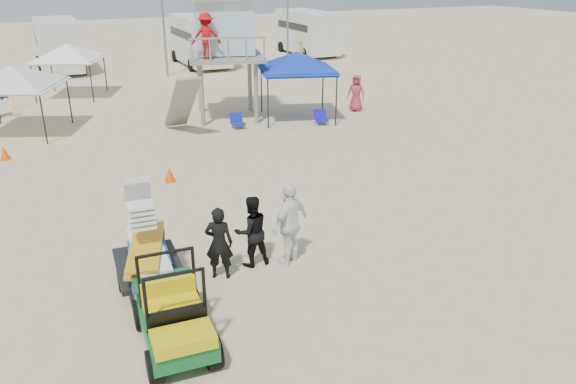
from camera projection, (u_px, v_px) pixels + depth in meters
name	position (u px, v px, depth m)	size (l,w,h in m)	color
ground	(326.00, 304.00, 11.49)	(140.00, 140.00, 0.00)	beige
utility_cart	(172.00, 309.00, 9.92)	(1.24, 2.30, 1.71)	#0E5A25
surf_trailer	(146.00, 249.00, 11.86)	(1.41, 2.48, 2.16)	black
man_left	(219.00, 243.00, 12.20)	(0.61, 0.40, 1.68)	black
man_mid	(251.00, 231.00, 12.74)	(0.82, 0.64, 1.69)	black
man_right	(290.00, 223.00, 12.80)	(1.15, 0.48, 1.96)	white
lifeguard_tower	(222.00, 32.00, 24.24)	(3.85, 3.85, 5.09)	gray
canopy_blue	(297.00, 55.00, 24.42)	(3.84, 3.84, 3.39)	black
canopy_white_a	(11.00, 69.00, 22.24)	(4.26, 4.26, 3.18)	black
canopy_white_c	(66.00, 46.00, 28.75)	(3.88, 3.88, 3.15)	black
umbrella_b	(12.00, 93.00, 26.83)	(1.70, 1.73, 1.56)	orange
cone_near	(170.00, 174.00, 17.93)	(0.34, 0.34, 0.50)	#FF4708
cone_far	(4.00, 153.00, 19.98)	(0.34, 0.34, 0.50)	#F45407
beach_chair_b	(321.00, 117.00, 24.44)	(0.67, 0.73, 0.64)	#1510B7
beach_chair_c	(237.00, 121.00, 23.85)	(0.55, 0.58, 0.64)	#0F26A7
rv_mid_left	(57.00, 43.00, 36.27)	(2.65, 6.50, 3.25)	silver
rv_mid_right	(199.00, 39.00, 38.44)	(2.64, 7.00, 3.25)	silver
rv_far_right	(307.00, 31.00, 43.15)	(2.64, 6.60, 3.25)	silver
light_pole_left	(162.00, 9.00, 33.94)	(0.14, 0.14, 8.00)	slate
light_pole_right	(288.00, 4.00, 38.65)	(0.14, 0.14, 8.00)	slate
distant_beachgoers	(177.00, 85.00, 28.12)	(19.91, 13.11, 1.83)	tan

